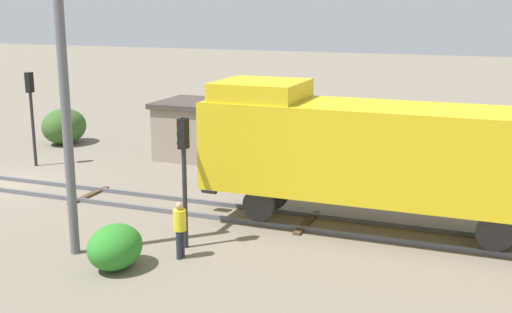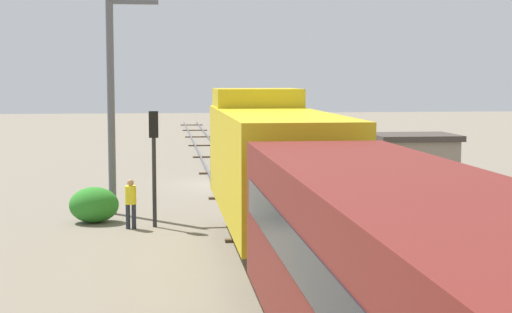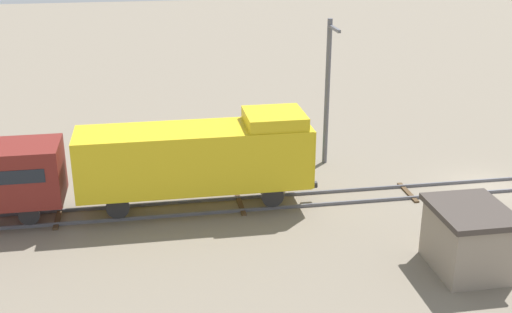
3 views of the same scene
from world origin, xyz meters
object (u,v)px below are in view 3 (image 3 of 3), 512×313
(locomotive, at_px, (199,156))
(traffic_signal_mid, at_px, (283,128))
(catenary_mast, at_px, (328,89))
(worker_by_signal, at_px, (275,154))
(relay_hut, at_px, (468,238))

(locomotive, relative_size, traffic_signal_mid, 2.91)
(traffic_signal_mid, xyz_separation_m, catenary_mast, (1.54, -2.86, 1.62))
(locomotive, height_order, worker_by_signal, locomotive)
(locomotive, bearing_deg, relay_hut, -126.49)
(locomotive, height_order, traffic_signal_mid, locomotive)
(locomotive, xyz_separation_m, worker_by_signal, (4.20, -4.57, -1.78))
(worker_by_signal, distance_m, relay_hut, 12.97)
(catenary_mast, height_order, relay_hut, catenary_mast)
(locomotive, height_order, relay_hut, locomotive)
(traffic_signal_mid, bearing_deg, catenary_mast, -61.67)
(traffic_signal_mid, bearing_deg, worker_by_signal, 17.03)
(traffic_signal_mid, distance_m, relay_hut, 12.21)
(locomotive, xyz_separation_m, traffic_signal_mid, (3.40, -4.81, 0.01))
(relay_hut, bearing_deg, traffic_signal_mid, 26.05)
(catenary_mast, bearing_deg, worker_by_signal, 103.43)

